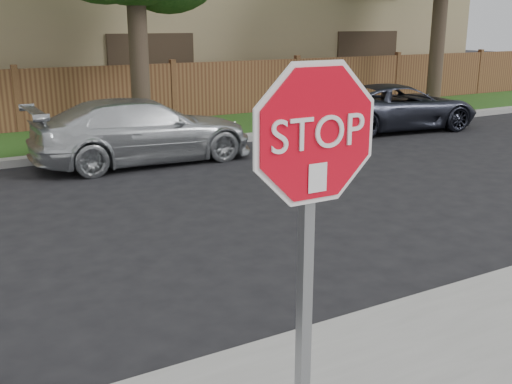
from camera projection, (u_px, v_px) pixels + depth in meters
ground at (249, 354)px, 5.02m from camera, size 90.00×90.00×0.00m
far_curb at (48, 159)px, 11.80m from camera, size 70.00×0.30×0.15m
grass_strip at (33, 145)px, 13.19m from camera, size 70.00×3.00×0.12m
fence at (18, 103)px, 14.32m from camera, size 70.00×0.12×1.60m
stop_sign at (312, 195)px, 3.07m from camera, size 1.01×0.13×2.55m
sedan_right at (144, 131)px, 11.68m from camera, size 4.34×1.79×1.25m
sedan_far_right at (397, 107)px, 15.25m from camera, size 4.40×2.47×1.16m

